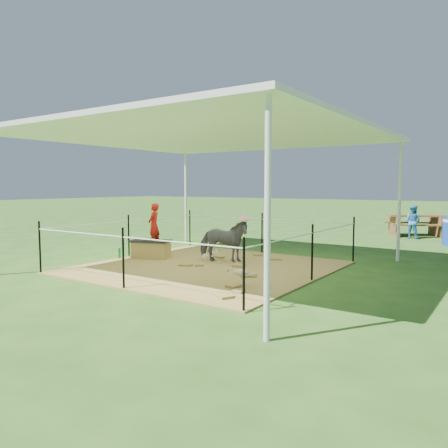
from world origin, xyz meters
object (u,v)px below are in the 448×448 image
Objects in this scene: picnic_table_near at (415,225)px; green_bottle at (119,253)px; woman at (154,221)px; distant_person at (413,222)px; foal at (241,271)px; straw_bale at (151,250)px; pony at (223,241)px.

green_bottle is at bearing -145.17° from picnic_table_near.
woman is 4.32× the size of green_bottle.
foal is at bearing 96.01° from distant_person.
foal reaches higher than green_bottle.
green_bottle is 0.21× the size of distant_person.
straw_bale is 0.76× the size of distant_person.
distant_person is at bearing 59.71° from green_bottle.
picnic_table_near is 1.60× the size of distant_person.
pony is at bearing -134.32° from picnic_table_near.
pony is at bearing 15.91° from straw_bale.
straw_bale is at bearing 39.29° from green_bottle.
picnic_table_near reaches higher than straw_bale.
green_bottle is 0.13× the size of picnic_table_near.
pony is 2.20m from foal.
picnic_table_near is 0.82m from distant_person.
foal is (1.46, -1.63, -0.23)m from pony.
straw_bale is at bearing 83.16° from pony.
green_bottle is 9.22m from distant_person.
straw_bale is 0.98× the size of foal.
green_bottle is at bearing -140.71° from straw_bale.
straw_bale is 1.75m from pony.
distant_person reaches higher than straw_bale.
foal is at bearing -10.86° from green_bottle.
pony is 7.44m from distant_person.
woman is 1.68m from pony.
pony is 1.01× the size of distant_person.
foal is 0.78× the size of distant_person.
picnic_table_near reaches higher than green_bottle.
pony is at bearing 88.12° from woman.
green_bottle is at bearing 160.65° from foal.
straw_bale is 0.75× the size of pony.
woman is at bearing 74.40° from distant_person.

